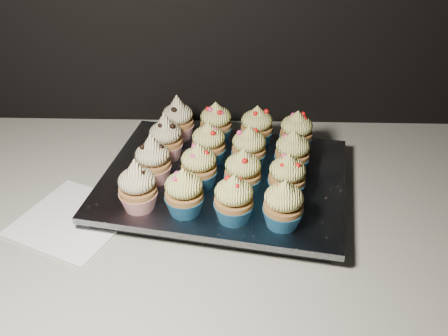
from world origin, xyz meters
The scene contains 20 objects.
worktop centered at (0.00, 1.70, 0.88)m, with size 2.44×0.64×0.04m, color beige.
napkin centered at (-0.21, 1.64, 0.90)m, with size 0.17×0.17×0.00m, color white.
baking_tray centered at (0.05, 1.73, 0.91)m, with size 0.40×0.30×0.02m, color black.
foil_lining centered at (0.05, 1.73, 0.93)m, with size 0.43×0.33×0.01m, color silver.
cupcake_0 centered at (-0.09, 1.64, 0.97)m, with size 0.06×0.06×0.10m.
cupcake_1 centered at (-0.01, 1.63, 0.97)m, with size 0.06×0.06×0.08m.
cupcake_2 centered at (0.07, 1.61, 0.97)m, with size 0.06×0.06×0.08m.
cupcake_3 centered at (0.14, 1.60, 0.97)m, with size 0.06×0.06×0.08m.
cupcake_4 centered at (-0.08, 1.72, 0.97)m, with size 0.06×0.06×0.10m.
cupcake_5 centered at (0.00, 1.70, 0.97)m, with size 0.06×0.06×0.08m.
cupcake_6 centered at (0.08, 1.69, 0.97)m, with size 0.06×0.06×0.08m.
cupcake_7 centered at (0.15, 1.67, 0.97)m, with size 0.06×0.06×0.08m.
cupcake_8 centered at (-0.06, 1.79, 0.97)m, with size 0.06×0.06×0.10m.
cupcake_9 centered at (0.02, 1.78, 0.97)m, with size 0.06×0.06×0.08m.
cupcake_10 centered at (0.09, 1.76, 0.97)m, with size 0.06×0.06×0.08m.
cupcake_11 centered at (0.17, 1.75, 0.97)m, with size 0.06×0.06×0.08m.
cupcake_12 centered at (-0.05, 1.86, 0.97)m, with size 0.06×0.06×0.10m.
cupcake_13 centered at (0.03, 1.86, 0.97)m, with size 0.06×0.06×0.08m.
cupcake_14 centered at (0.11, 1.84, 0.97)m, with size 0.06×0.06×0.08m.
cupcake_15 centered at (0.18, 1.82, 0.97)m, with size 0.06×0.06×0.08m.
Camera 1 is at (0.07, 0.99, 1.45)m, focal length 40.00 mm.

